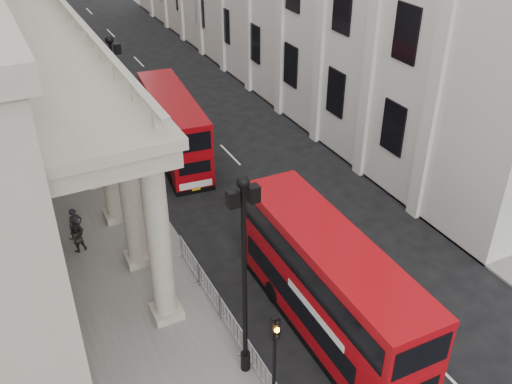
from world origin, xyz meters
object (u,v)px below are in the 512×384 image
Objects in this scene: bus_near at (329,285)px; pedestrian_c at (99,167)px; pedestrian_b at (77,237)px; bus_far at (174,126)px; lamp_post_mid at (118,100)px; lamp_post_south at (244,268)px; lamp_post_north at (62,27)px; pedestrian_a at (76,226)px; traffic_light at (275,347)px.

bus_near is 16.79m from pedestrian_c.
bus_far is at bearing -144.18° from pedestrian_b.
lamp_post_mid is 4.60m from bus_far.
lamp_post_south is 4.74× the size of pedestrian_c.
lamp_post_south is at bearing -90.00° from lamp_post_north.
lamp_post_mid reaches higher than pedestrian_b.
lamp_post_mid is 0.86× the size of bus_far.
lamp_post_south is at bearing -56.24° from pedestrian_c.
lamp_post_north reaches higher than pedestrian_a.
pedestrian_c is (2.53, 6.25, 0.10)m from pedestrian_b.
lamp_post_mid is 8.22m from pedestrian_b.
pedestrian_c is at bearing 54.22° from pedestrian_a.
lamp_post_north is at bearing 90.00° from lamp_post_south.
pedestrian_b is 0.88× the size of pedestrian_c.
pedestrian_a is at bearing -132.80° from bus_far.
bus_near is 5.47× the size of pedestrian_a.
traffic_light is (0.10, -34.02, -1.80)m from lamp_post_north.
pedestrian_b is (-7.87, 9.61, -1.45)m from bus_near.
traffic_light is 0.45× the size of bus_far.
lamp_post_south is 0.80× the size of bus_near.
lamp_post_north reaches higher than pedestrian_c.
lamp_post_mid is 16.00m from lamp_post_north.
lamp_post_north is at bearing 90.17° from traffic_light.
pedestrian_b is at bearing -100.46° from lamp_post_north.
lamp_post_mid is 16.20m from bus_near.
pedestrian_a is (-4.02, 12.77, -2.03)m from traffic_light.
lamp_post_south is 1.00× the size of lamp_post_mid.
traffic_light is (0.10, -18.02, -1.80)m from lamp_post_mid.
traffic_light is 4.54m from bus_near.
bus_near is 12.50m from pedestrian_b.
pedestrian_b is at bearing 108.94° from traffic_light.
lamp_post_north is 1.93× the size of traffic_light.
bus_near is at bearing -65.51° from pedestrian_a.
bus_far is at bearing 92.01° from bus_near.
lamp_post_north reaches higher than bus_far.
pedestrian_c is at bearing -120.04° from pedestrian_b.
traffic_light is 19.60m from bus_far.
lamp_post_north is at bearing 112.88° from pedestrian_c.
lamp_post_mid reaches higher than bus_near.
lamp_post_mid is at bearing 104.52° from bus_near.
bus_far reaches higher than pedestrian_a.
bus_near reaches higher than pedestrian_b.
lamp_post_south reaches higher than bus_far.
lamp_post_north is 31.87m from bus_near.
lamp_post_south and lamp_post_north have the same top height.
lamp_post_south reaches higher than bus_near.
lamp_post_mid is 4.21m from pedestrian_c.
pedestrian_c is at bearing -95.55° from lamp_post_north.
bus_near is (3.72, 2.49, -0.76)m from traffic_light.
traffic_light is 18.54m from pedestrian_c.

